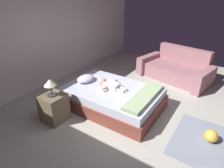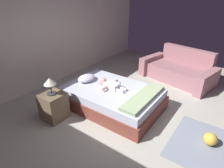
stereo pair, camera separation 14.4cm
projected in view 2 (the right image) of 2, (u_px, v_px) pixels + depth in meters
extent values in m
plane|color=#A9A89C|center=(149.00, 125.00, 3.47)|extent=(8.00, 8.00, 0.00)
cube|color=silver|center=(40.00, 36.00, 4.48)|extent=(8.00, 0.12, 2.51)
cube|color=brown|center=(112.00, 101.00, 3.99)|extent=(1.32, 1.98, 0.26)
cube|color=silver|center=(112.00, 92.00, 3.89)|extent=(1.27, 1.90, 0.17)
ellipsoid|color=silver|center=(86.00, 78.00, 4.15)|extent=(0.43, 0.31, 0.13)
cube|color=white|center=(112.00, 86.00, 3.84)|extent=(0.21, 0.30, 0.11)
sphere|color=#D49788|center=(103.00, 82.00, 3.95)|extent=(0.16, 0.16, 0.16)
cylinder|color=#D49788|center=(104.00, 88.00, 3.73)|extent=(0.17, 0.07, 0.06)
cylinder|color=#D49788|center=(115.00, 82.00, 4.00)|extent=(0.17, 0.06, 0.06)
cylinder|color=white|center=(119.00, 91.00, 3.69)|extent=(0.06, 0.17, 0.06)
cylinder|color=white|center=(122.00, 89.00, 3.77)|extent=(0.06, 0.17, 0.06)
cube|color=blue|center=(115.00, 83.00, 4.07)|extent=(0.03, 0.15, 0.01)
cube|color=white|center=(112.00, 82.00, 4.10)|extent=(0.02, 0.03, 0.01)
cube|color=#98656C|center=(176.00, 74.00, 5.10)|extent=(1.06, 1.60, 0.40)
cube|color=#98656C|center=(187.00, 62.00, 5.29)|extent=(0.51, 1.48, 0.83)
cube|color=#98656C|center=(152.00, 64.00, 5.63)|extent=(0.98, 0.40, 0.51)
cube|color=#98656C|center=(207.00, 82.00, 4.51)|extent=(0.98, 0.40, 0.51)
cube|color=brown|center=(54.00, 106.00, 3.55)|extent=(0.42, 0.42, 0.53)
sphere|color=tan|center=(61.00, 105.00, 3.38)|extent=(0.03, 0.03, 0.03)
cylinder|color=#333338|center=(52.00, 94.00, 3.43)|extent=(0.17, 0.17, 0.02)
cylinder|color=#333338|center=(51.00, 89.00, 3.39)|extent=(0.02, 0.02, 0.18)
cone|color=silver|center=(50.00, 81.00, 3.32)|extent=(0.22, 0.22, 0.12)
cube|color=gray|center=(204.00, 145.00, 3.01)|extent=(1.23, 0.99, 0.01)
sphere|color=gold|center=(210.00, 139.00, 2.98)|extent=(0.21, 0.21, 0.21)
cube|color=#9EB688|center=(143.00, 97.00, 3.46)|extent=(1.19, 0.32, 0.07)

